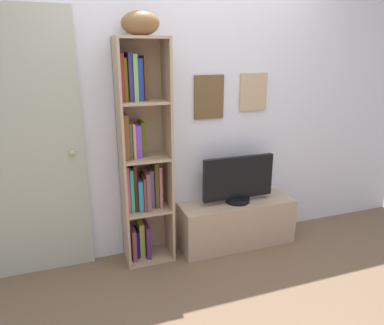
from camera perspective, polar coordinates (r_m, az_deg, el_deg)
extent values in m
cube|color=brown|center=(2.63, 7.60, -24.04)|extent=(5.20, 5.20, 0.04)
cube|color=silver|center=(3.06, -1.16, 8.20)|extent=(4.80, 0.06, 2.46)
cube|color=brown|center=(3.08, 2.72, 10.39)|extent=(0.27, 0.02, 0.37)
cube|color=#9C9DAC|center=(3.08, 2.76, 10.38)|extent=(0.22, 0.01, 0.32)
cube|color=tan|center=(3.26, 9.75, 11.04)|extent=(0.26, 0.02, 0.33)
cube|color=slate|center=(3.26, 9.79, 11.03)|extent=(0.21, 0.01, 0.28)
cube|color=tan|center=(2.84, -11.14, 0.54)|extent=(0.02, 0.28, 1.82)
cube|color=tan|center=(2.92, -3.85, 1.25)|extent=(0.02, 0.28, 1.82)
cube|color=tan|center=(3.00, -8.00, 1.57)|extent=(0.40, 0.01, 1.82)
cube|color=tan|center=(3.24, -6.82, -14.59)|extent=(0.36, 0.27, 0.02)
cube|color=tan|center=(3.03, -7.12, -7.40)|extent=(0.36, 0.27, 0.02)
cube|color=tan|center=(2.88, -7.44, 0.71)|extent=(0.36, 0.27, 0.02)
cube|color=tan|center=(2.78, -7.79, 9.54)|extent=(0.36, 0.27, 0.02)
cube|color=tan|center=(2.76, -8.19, 19.14)|extent=(0.36, 0.27, 0.02)
cube|color=#9059A0|center=(3.18, -10.09, -11.77)|extent=(0.02, 0.14, 0.33)
cube|color=brown|center=(3.17, -9.45, -12.38)|extent=(0.03, 0.20, 0.28)
cube|color=navy|center=(3.20, -8.86, -12.41)|extent=(0.02, 0.16, 0.24)
cube|color=#A7A746|center=(3.19, -8.20, -11.80)|extent=(0.04, 0.16, 0.31)
cube|color=#4C2262|center=(3.18, -7.29, -12.01)|extent=(0.03, 0.21, 0.29)
cube|color=#C64C7D|center=(2.96, -10.41, -3.92)|extent=(0.03, 0.19, 0.38)
cube|color=#29AA76|center=(2.97, -9.80, -4.08)|extent=(0.03, 0.19, 0.36)
cube|color=#591C15|center=(2.97, -9.22, -3.71)|extent=(0.02, 0.18, 0.39)
cube|color=teal|center=(2.99, -8.48, -4.90)|extent=(0.04, 0.20, 0.26)
cube|color=maroon|center=(2.99, -7.88, -4.64)|extent=(0.02, 0.21, 0.28)
cube|color=brown|center=(2.98, -7.34, -4.26)|extent=(0.03, 0.22, 0.32)
cube|color=slate|center=(3.02, -6.69, -3.92)|extent=(0.04, 0.15, 0.32)
cube|color=#4E4418|center=(3.01, -5.95, -3.37)|extent=(0.03, 0.17, 0.38)
cube|color=#A8606A|center=(3.02, -5.38, -3.59)|extent=(0.02, 0.18, 0.36)
cube|color=brown|center=(2.83, -10.69, 4.16)|extent=(0.04, 0.20, 0.35)
cube|color=#588A67|center=(2.86, -9.95, 3.58)|extent=(0.02, 0.17, 0.28)
cube|color=tan|center=(2.85, -9.47, 3.59)|extent=(0.02, 0.20, 0.28)
cube|color=purple|center=(2.87, -8.80, 3.52)|extent=(0.04, 0.17, 0.26)
cube|color=#44550E|center=(2.89, -8.04, 3.83)|extent=(0.03, 0.15, 0.28)
cube|color=maroon|center=(2.77, -11.32, 13.17)|extent=(0.03, 0.19, 0.35)
cube|color=#8C9C1D|center=(2.80, -10.71, 12.90)|extent=(0.02, 0.15, 0.32)
cube|color=navy|center=(2.79, -10.04, 13.33)|extent=(0.03, 0.18, 0.36)
cube|color=#77B36D|center=(2.80, -9.28, 13.24)|extent=(0.03, 0.18, 0.34)
cube|color=#253FA3|center=(2.82, -8.44, 12.98)|extent=(0.04, 0.15, 0.31)
cube|color=#522E10|center=(2.82, -7.70, 13.22)|extent=(0.02, 0.17, 0.33)
ellipsoid|color=brown|center=(2.77, -8.28, 21.14)|extent=(0.33, 0.28, 0.17)
cube|color=tan|center=(3.36, 7.11, -9.49)|extent=(1.05, 0.34, 0.42)
cube|color=#7C6856|center=(3.23, 8.44, -10.70)|extent=(0.95, 0.01, 0.27)
cylinder|color=black|center=(3.26, 7.26, -5.89)|extent=(0.22, 0.22, 0.04)
cube|color=black|center=(3.19, 7.40, -2.39)|extent=(0.66, 0.04, 0.38)
cube|color=white|center=(3.18, 7.50, -2.46)|extent=(0.62, 0.01, 0.34)
cube|color=#ABAF9E|center=(2.91, -24.46, 1.87)|extent=(0.78, 0.04, 2.03)
cube|color=gray|center=(2.83, -25.49, 9.74)|extent=(0.50, 0.01, 0.73)
cube|color=gray|center=(3.04, -23.45, -6.37)|extent=(0.50, 0.01, 0.73)
sphere|color=tan|center=(2.87, -18.56, 1.46)|extent=(0.04, 0.04, 0.04)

